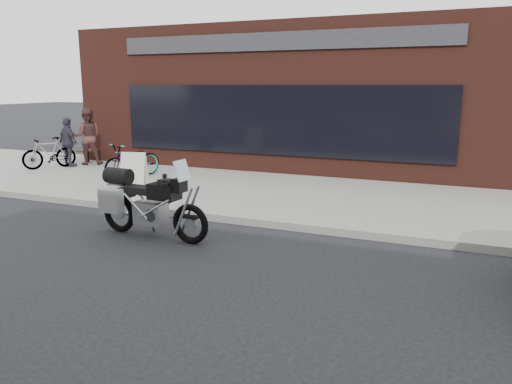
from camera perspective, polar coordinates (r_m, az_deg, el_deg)
ground at (r=6.21m, az=-11.03°, el=-13.84°), size 120.00×120.00×0.00m
near_sidewalk at (r=12.30m, az=7.40°, el=-0.29°), size 44.00×6.00×0.15m
storefront at (r=19.29m, az=7.50°, el=10.68°), size 14.00×10.07×4.50m
motorcycle at (r=9.16m, az=-12.56°, el=-1.21°), size 2.31×0.75×1.46m
bicycle_front at (r=14.40m, az=-13.91°, el=3.53°), size 1.13×1.96×0.97m
bicycle_rear at (r=16.82m, az=-22.57°, el=4.13°), size 1.24×1.60×0.97m
sandwich_sign at (r=12.45m, az=-13.74°, el=2.23°), size 0.73×0.69×0.97m
cafe_table at (r=17.77m, az=-18.68°, el=4.50°), size 0.74×0.74×0.42m
cafe_patron_left at (r=17.16m, az=-18.69°, el=6.02°), size 1.12×1.07×1.83m
cafe_patron_right at (r=16.93m, az=-20.66°, el=5.34°), size 0.98×0.63×1.56m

